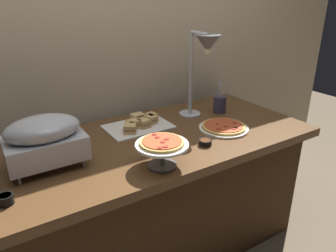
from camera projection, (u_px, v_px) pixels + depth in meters
ground_plane at (152, 245)px, 2.10m from camera, size 8.00×8.00×0.00m
back_wall at (108, 47)px, 2.02m from camera, size 4.40×0.04×2.40m
buffet_table at (151, 195)px, 1.95m from camera, size 1.90×0.84×0.76m
chafing_dish at (44, 139)px, 1.47m from camera, size 0.35×0.23×0.25m
heat_lamp at (204, 53)px, 1.90m from camera, size 0.15×0.30×0.54m
pizza_plate_front at (224, 127)px, 1.93m from camera, size 0.29×0.29×0.03m
pizza_plate_center at (162, 146)px, 1.49m from camera, size 0.25×0.25×0.14m
sandwich_platter at (139, 124)px, 1.95m from camera, size 0.39×0.27×0.06m
sauce_cup_near at (205, 142)px, 1.73m from camera, size 0.07×0.07×0.03m
sauce_cup_far at (5, 199)px, 1.24m from camera, size 0.06×0.06×0.04m
utensil_holder at (220, 104)px, 2.18m from camera, size 0.08×0.08×0.23m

